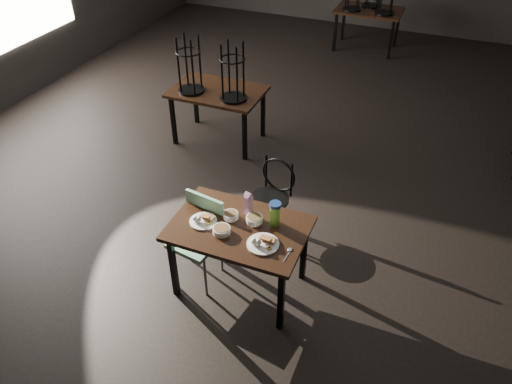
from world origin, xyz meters
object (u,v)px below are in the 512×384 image
at_px(juice_carton, 248,204).
at_px(school_chair, 199,232).
at_px(water_bottle, 275,213).
at_px(bentwood_chair, 273,192).
at_px(main_table, 239,233).

xyz_separation_m(juice_carton, school_chair, (-0.42, -0.18, -0.33)).
xyz_separation_m(water_bottle, school_chair, (-0.69, -0.14, -0.33)).
distance_m(water_bottle, bentwood_chair, 0.86).
xyz_separation_m(main_table, water_bottle, (0.28, 0.16, 0.20)).
height_order(main_table, juice_carton, juice_carton).
height_order(bentwood_chair, school_chair, school_chair).
distance_m(main_table, bentwood_chair, 0.90).
height_order(water_bottle, bentwood_chair, water_bottle).
bearing_deg(main_table, school_chair, 178.47).
xyz_separation_m(water_bottle, bentwood_chair, (-0.28, 0.73, -0.36)).
relative_size(juice_carton, bentwood_chair, 0.29).
relative_size(juice_carton, school_chair, 0.28).
relative_size(water_bottle, school_chair, 0.26).
bearing_deg(water_bottle, school_chair, -168.12).
distance_m(main_table, juice_carton, 0.27).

